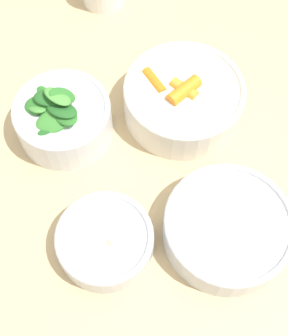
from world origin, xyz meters
TOP-DOWN VIEW (x-y plane):
  - ground_plane at (0.00, 0.00)m, footprint 10.00×10.00m
  - dining_table at (0.00, 0.00)m, footprint 1.15×0.94m
  - bowl_carrots at (-0.11, 0.08)m, footprint 0.20×0.20m
  - bowl_greens at (-0.10, -0.12)m, footprint 0.16×0.16m
  - bowl_beans_hotdog at (0.12, 0.09)m, footprint 0.19×0.19m
  - bowl_cookies at (0.11, -0.08)m, footprint 0.14×0.14m

SIDE VIEW (x-z plane):
  - ground_plane at x=0.00m, z-range 0.00..0.00m
  - dining_table at x=0.00m, z-range 0.27..1.02m
  - bowl_cookies at x=0.11m, z-range 0.75..0.80m
  - bowl_beans_hotdog at x=0.12m, z-range 0.75..0.81m
  - bowl_carrots at x=-0.11m, z-range 0.75..0.83m
  - bowl_greens at x=-0.10m, z-range 0.74..0.85m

